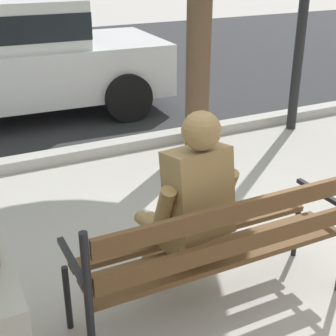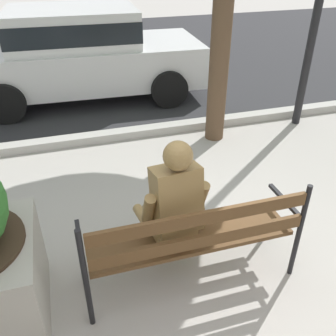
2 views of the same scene
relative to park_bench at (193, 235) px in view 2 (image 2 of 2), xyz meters
name	(u,v)px [view 2 (image 2 of 2)]	position (x,y,z in m)	size (l,w,h in m)	color
ground_plane	(203,280)	(0.10, -0.02, -0.54)	(80.00, 80.00, 0.00)	#ADA8A0
street_surface	(94,56)	(0.10, 7.48, -0.54)	(60.00, 9.00, 0.01)	#2D2D30
curb_stone	(133,133)	(0.10, 2.88, -0.48)	(60.00, 0.20, 0.12)	#B2AFA8
park_bench	(193,235)	(0.00, 0.00, 0.00)	(1.80, 0.54, 0.95)	brown
bronze_statue_seated	(171,209)	(-0.12, 0.21, 0.12)	(0.61, 0.81, 1.37)	olive
parked_car_white	(81,51)	(-0.39, 4.75, 0.30)	(4.17, 2.07, 1.56)	silver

